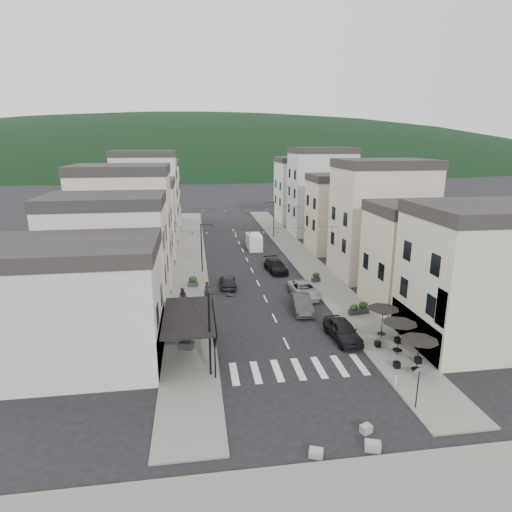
{
  "coord_description": "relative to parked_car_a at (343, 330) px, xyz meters",
  "views": [
    {
      "loc": [
        -6.8,
        -24.11,
        15.41
      ],
      "look_at": [
        -0.41,
        19.74,
        3.5
      ],
      "focal_mm": 30.0,
      "sensor_mm": 36.0,
      "label": 1
    }
  ],
  "objects": [
    {
      "name": "cafe_terrace",
      "position": [
        3.1,
        -3.2,
        1.55
      ],
      "size": [
        2.5,
        8.1,
        2.53
      ],
      "color": "black",
      "rests_on": "ground"
    },
    {
      "name": "boutique_building",
      "position": [
        -20.1,
        -1.0,
        3.19
      ],
      "size": [
        12.0,
        8.0,
        8.0
      ],
      "primitive_type": "cube",
      "color": "beige",
      "rests_on": "ground"
    },
    {
      "name": "boutique_awning",
      "position": [
        -11.85,
        -1.0,
        2.31
      ],
      "size": [
        3.77,
        7.5,
        3.28
      ],
      "color": "black",
      "rests_on": "ground"
    },
    {
      "name": "bunting_near",
      "position": [
        -4.6,
        16.0,
        4.85
      ],
      "size": [
        19.0,
        0.28,
        0.62
      ],
      "color": "black",
      "rests_on": "ground"
    },
    {
      "name": "delivery_van",
      "position": [
        -2.8,
        30.82,
        0.33
      ],
      "size": [
        1.92,
        4.85,
        2.32
      ],
      "rotation": [
        0.0,
        0.0,
        -0.0
      ],
      "color": "silver",
      "rests_on": "ground"
    },
    {
      "name": "streetlamp_left_far",
      "position": [
        -10.42,
        20.0,
        2.89
      ],
      "size": [
        1.7,
        0.56,
        6.0
      ],
      "color": "black",
      "rests_on": "ground"
    },
    {
      "name": "planter_rb",
      "position": [
        3.61,
        4.7,
        -0.14
      ],
      "size": [
        1.08,
        0.69,
        1.13
      ],
      "rotation": [
        0.0,
        0.0,
        0.14
      ],
      "color": "#2B2C2E",
      "rests_on": "sidewalk_right"
    },
    {
      "name": "planter_lb",
      "position": [
        -11.82,
        14.51,
        -0.12
      ],
      "size": [
        1.13,
        0.75,
        1.18
      ],
      "rotation": [
        0.0,
        0.0,
        -0.17
      ],
      "color": "#2E2E30",
      "rests_on": "sidewalk_left"
    },
    {
      "name": "streetlamp_right_far",
      "position": [
        1.22,
        38.0,
        2.89
      ],
      "size": [
        1.7,
        0.56,
        6.0
      ],
      "color": "black",
      "rests_on": "ground"
    },
    {
      "name": "concrete_block_a",
      "position": [
        -2.76,
        -12.5,
        -0.56
      ],
      "size": [
        0.92,
        0.75,
        0.5
      ],
      "primitive_type": "cube",
      "rotation": [
        0.0,
        0.0,
        -0.36
      ],
      "color": "gray",
      "rests_on": "ground"
    },
    {
      "name": "hill_backdrop",
      "position": [
        -4.6,
        294.0,
        -0.81
      ],
      "size": [
        640.0,
        360.0,
        70.0
      ],
      "primitive_type": "ellipsoid",
      "color": "black",
      "rests_on": "ground"
    },
    {
      "name": "pedestrian_b",
      "position": [
        -12.76,
        8.66,
        0.26
      ],
      "size": [
        1.12,
        1.02,
        1.89
      ],
      "primitive_type": "imported",
      "rotation": [
        0.0,
        0.0,
        -0.4
      ],
      "color": "#26202A",
      "rests_on": "sidewalk_left"
    },
    {
      "name": "sidewalk_right",
      "position": [
        2.9,
        26.0,
        -0.75
      ],
      "size": [
        4.0,
        76.0,
        0.12
      ],
      "primitive_type": "cube",
      "color": "slate",
      "rests_on": "ground"
    },
    {
      "name": "planter_ra",
      "position": [
        2.64,
        4.49,
        -0.2
      ],
      "size": [
        0.92,
        0.53,
        1.01
      ],
      "rotation": [
        0.0,
        0.0,
        0.04
      ],
      "color": "#2B2B2D",
      "rests_on": "sidewalk_right"
    },
    {
      "name": "concrete_block_c",
      "position": [
        -5.77,
        -12.5,
        -0.61
      ],
      "size": [
        0.84,
        0.74,
        0.4
      ],
      "primitive_type": "cube",
      "rotation": [
        0.0,
        0.0,
        -0.4
      ],
      "color": "gray",
      "rests_on": "ground"
    },
    {
      "name": "buildings_row_left",
      "position": [
        -19.1,
        31.75,
        5.31
      ],
      "size": [
        10.2,
        54.16,
        14.0
      ],
      "color": "beige",
      "rests_on": "ground"
    },
    {
      "name": "bollards",
      "position": [
        -4.6,
        -0.5,
        -0.39
      ],
      "size": [
        11.66,
        10.26,
        0.6
      ],
      "color": "gray",
      "rests_on": "ground"
    },
    {
      "name": "streetlamp_left_near",
      "position": [
        -10.42,
        -4.0,
        2.89
      ],
      "size": [
        1.7,
        0.56,
        6.0
      ],
      "color": "black",
      "rests_on": "ground"
    },
    {
      "name": "bunting_far",
      "position": [
        -4.6,
        32.0,
        4.85
      ],
      "size": [
        19.0,
        0.28,
        0.62
      ],
      "color": "black",
      "rests_on": "ground"
    },
    {
      "name": "parked_car_a",
      "position": [
        0.0,
        0.0,
        0.0
      ],
      "size": [
        2.26,
        4.87,
        1.61
      ],
      "primitive_type": "imported",
      "rotation": [
        0.0,
        0.0,
        0.08
      ],
      "color": "black",
      "rests_on": "ground"
    },
    {
      "name": "traffic_sign",
      "position": [
        1.2,
        -9.5,
        1.12
      ],
      "size": [
        0.7,
        0.07,
        2.7
      ],
      "color": "black",
      "rests_on": "ground"
    },
    {
      "name": "buildings_row_right",
      "position": [
        9.9,
        30.59,
        5.51
      ],
      "size": [
        10.2,
        54.16,
        14.5
      ],
      "color": "#BBB294",
      "rests_on": "ground"
    },
    {
      "name": "planter_la",
      "position": [
        -12.38,
        -0.04,
        -0.1
      ],
      "size": [
        1.22,
        0.97,
        1.2
      ],
      "rotation": [
        0.0,
        0.0,
        -0.41
      ],
      "color": "#2E2E30",
      "rests_on": "sidewalk_left"
    },
    {
      "name": "concrete_block_b",
      "position": [
        -2.55,
        -11.11,
        -0.58
      ],
      "size": [
        0.73,
        0.64,
        0.45
      ],
      "primitive_type": "cube",
      "rotation": [
        0.0,
        0.0,
        0.39
      ],
      "color": "gray",
      "rests_on": "ground"
    },
    {
      "name": "planter_rc",
      "position": [
        1.88,
        14.22,
        -0.18
      ],
      "size": [
        1.06,
        0.83,
        1.05
      ],
      "rotation": [
        0.0,
        0.0,
        0.39
      ],
      "color": "#2E2E31",
      "rests_on": "sidewalk_right"
    },
    {
      "name": "parked_car_c",
      "position": [
        -0.57,
        10.07,
        -0.08
      ],
      "size": [
        2.79,
        5.41,
        1.46
      ],
      "primitive_type": "imported",
      "rotation": [
        0.0,
        0.0,
        0.07
      ],
      "color": "#95979D",
      "rests_on": "ground"
    },
    {
      "name": "ground",
      "position": [
        -4.6,
        -6.0,
        -0.81
      ],
      "size": [
        700.0,
        700.0,
        0.0
      ],
      "primitive_type": "plane",
      "color": "black",
      "rests_on": "ground"
    },
    {
      "name": "parked_car_e",
      "position": [
        -8.06,
        13.9,
        -0.09
      ],
      "size": [
        1.82,
        4.27,
        1.44
      ],
      "primitive_type": "imported",
      "rotation": [
        0.0,
        0.0,
        3.11
      ],
      "color": "black",
      "rests_on": "ground"
    },
    {
      "name": "pedestrian_a",
      "position": [
        -10.4,
        10.07,
        0.28
      ],
      "size": [
        0.72,
        0.49,
        1.94
      ],
      "primitive_type": "imported",
      "rotation": [
        0.0,
        0.0,
        0.03
      ],
      "color": "black",
      "rests_on": "sidewalk_left"
    },
    {
      "name": "parked_car_d",
      "position": [
        -1.8,
        18.96,
        -0.08
      ],
      "size": [
        2.56,
        5.2,
        1.45
      ],
      "primitive_type": "imported",
      "rotation": [
        0.0,
        0.0,
        0.11
      ],
      "color": "black",
      "rests_on": "ground"
    },
    {
      "name": "sidewalk_left",
      "position": [
        -12.1,
        26.0,
        -0.75
      ],
      "size": [
        4.0,
        76.0,
        0.12
      ],
      "primitive_type": "cube",
      "color": "slate",
      "rests_on": "ground"
    },
    {
      "name": "bistro_building",
      "position": [
        9.9,
        -2.0,
        4.19
      ],
      "size": [
        10.0,
        8.0,
        10.0
      ],
      "primitive_type": "cube",
      "color": "#BBB294",
      "rests_on": "ground"
    },
    {
      "name": "parked_car_b",
      "position": [
        -1.8,
        6.19,
        -0.04
      ],
      "size": [
        2.04,
        4.8,
        1.54
      ],
      "primitive_type": "imported",
      "rotation": [
        0.0,
        0.0,
        -0.09
      ],
      "color": "#2F2F31",
      "rests_on": "ground"
    }
  ]
}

